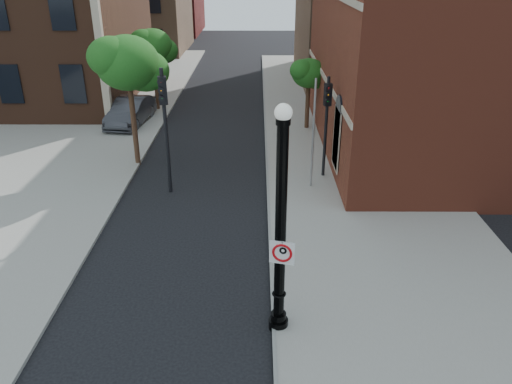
{
  "coord_description": "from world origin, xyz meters",
  "views": [
    {
      "loc": [
        1.63,
        -11.01,
        8.93
      ],
      "look_at": [
        1.57,
        2.0,
        2.82
      ],
      "focal_mm": 35.0,
      "sensor_mm": 36.0,
      "label": 1
    }
  ],
  "objects_px": {
    "no_parking_sign": "(282,253)",
    "traffic_signal_left": "(164,111)",
    "lamppost": "(280,236)",
    "traffic_signal_right": "(327,111)",
    "parked_car": "(131,112)"
  },
  "relations": [
    {
      "from": "lamppost",
      "to": "no_parking_sign",
      "type": "bearing_deg",
      "value": -75.43
    },
    {
      "from": "traffic_signal_right",
      "to": "no_parking_sign",
      "type": "bearing_deg",
      "value": -116.01
    },
    {
      "from": "lamppost",
      "to": "traffic_signal_right",
      "type": "distance_m",
      "value": 10.34
    },
    {
      "from": "lamppost",
      "to": "traffic_signal_right",
      "type": "height_order",
      "value": "lamppost"
    },
    {
      "from": "no_parking_sign",
      "to": "parked_car",
      "type": "distance_m",
      "value": 19.88
    },
    {
      "from": "no_parking_sign",
      "to": "traffic_signal_right",
      "type": "bearing_deg",
      "value": 91.14
    },
    {
      "from": "no_parking_sign",
      "to": "traffic_signal_left",
      "type": "relative_size",
      "value": 0.12
    },
    {
      "from": "parked_car",
      "to": "traffic_signal_right",
      "type": "bearing_deg",
      "value": -30.68
    },
    {
      "from": "lamppost",
      "to": "parked_car",
      "type": "relative_size",
      "value": 1.28
    },
    {
      "from": "lamppost",
      "to": "parked_car",
      "type": "height_order",
      "value": "lamppost"
    },
    {
      "from": "lamppost",
      "to": "traffic_signal_left",
      "type": "relative_size",
      "value": 1.18
    },
    {
      "from": "traffic_signal_left",
      "to": "no_parking_sign",
      "type": "bearing_deg",
      "value": -73.55
    },
    {
      "from": "parked_car",
      "to": "traffic_signal_right",
      "type": "height_order",
      "value": "traffic_signal_right"
    },
    {
      "from": "traffic_signal_left",
      "to": "traffic_signal_right",
      "type": "relative_size",
      "value": 1.14
    },
    {
      "from": "parked_car",
      "to": "traffic_signal_left",
      "type": "bearing_deg",
      "value": -61.54
    }
  ]
}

